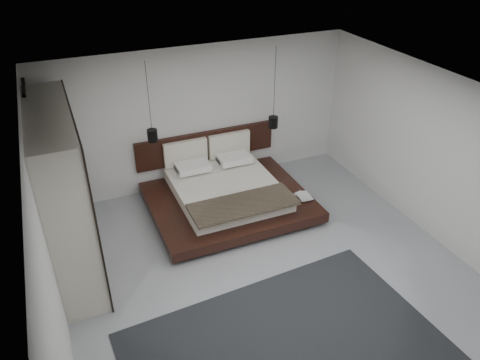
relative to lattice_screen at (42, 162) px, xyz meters
name	(u,v)px	position (x,y,z in m)	size (l,w,h in m)	color
floor	(266,268)	(2.95, -2.45, -1.30)	(6.00, 6.00, 0.00)	#93969B
ceiling	(272,100)	(2.95, -2.45, 1.50)	(6.00, 6.00, 0.00)	white
wall_back	(201,117)	(2.95, 0.55, 0.10)	(6.00, 6.00, 0.00)	silver
wall_front	(412,352)	(2.95, -5.45, 0.10)	(6.00, 6.00, 0.00)	silver
wall_left	(47,244)	(-0.05, -2.45, 0.10)	(6.00, 6.00, 0.00)	silver
wall_right	(432,155)	(5.95, -2.45, 0.10)	(6.00, 6.00, 0.00)	silver
lattice_screen	(42,162)	(0.00, 0.00, 0.00)	(0.05, 0.90, 2.60)	black
bed	(226,192)	(3.03, -0.55, -1.01)	(2.87, 2.43, 1.09)	black
book_lower	(298,197)	(4.21, -1.21, -1.02)	(0.19, 0.26, 0.02)	#99724C
book_upper	(298,197)	(4.19, -1.24, -1.00)	(0.24, 0.32, 0.02)	#99724C
pendant_left	(152,135)	(1.85, -0.08, 0.19)	(0.18, 0.18, 1.42)	black
pendant_right	(273,122)	(4.21, -0.08, 0.04)	(0.18, 0.18, 1.58)	black
wardrobe	(64,194)	(0.25, -1.14, -0.01)	(0.62, 2.63, 2.58)	beige
rug	(293,359)	(2.51, -4.15, -1.29)	(4.00, 2.86, 0.02)	black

